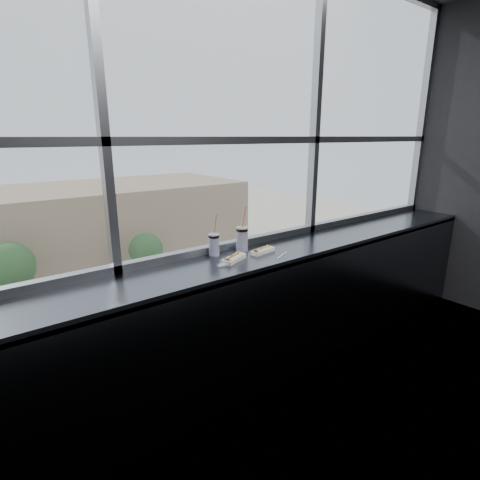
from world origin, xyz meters
TOP-DOWN VIEW (x-y plane):
  - floor at (0.00, 0.00)m, footprint 6.00×6.00m
  - wall_back_lower at (0.00, 1.50)m, footprint 6.00×0.00m
  - window_glass at (0.00, 1.52)m, footprint 6.00×0.00m
  - window_mullions at (0.00, 1.50)m, footprint 6.00×0.08m
  - counter at (0.00, 1.23)m, footprint 6.00×0.55m
  - counter_fascia at (0.00, 0.97)m, footprint 6.00×0.04m
  - hotdog_tray_left at (-0.18, 1.20)m, footprint 0.25×0.16m
  - hotdog_tray_right at (0.13, 1.22)m, footprint 0.24×0.11m
  - soda_cup_left at (-0.23, 1.41)m, footprint 0.09×0.09m
  - soda_cup_right at (0.03, 1.38)m, footprint 0.11×0.11m
  - loose_straw at (0.20, 1.07)m, footprint 0.18×0.09m
  - wrapper at (-0.33, 1.15)m, footprint 0.09×0.06m
  - street_asphalt at (0.00, 21.50)m, footprint 80.00×10.00m
  - far_sidewalk at (0.00, 29.50)m, footprint 80.00×6.00m
  - car_near_e at (12.12, 17.50)m, footprint 3.26×7.04m
  - car_far_b at (2.02, 25.50)m, footprint 3.13×6.32m
  - car_far_c at (13.15, 25.50)m, footprint 2.52×5.71m
  - pedestrian_b at (0.92, 30.14)m, footprint 0.71×0.94m
  - pedestrian_c at (6.14, 29.71)m, footprint 0.74×0.98m
  - tree_center at (0.39, 29.50)m, footprint 3.66×3.66m
  - tree_right at (10.92, 29.50)m, footprint 3.05×3.05m

SIDE VIEW (x-z plane):
  - far_sidewalk at x=0.00m, z-range -11.00..-10.96m
  - street_asphalt at x=0.00m, z-range -11.00..-10.94m
  - car_far_c at x=13.15m, z-range -10.94..-9.06m
  - car_far_b at x=2.02m, z-range -10.94..-8.91m
  - pedestrian_b at x=0.92m, z-range -10.96..-8.84m
  - pedestrian_c at x=6.14m, z-range -10.96..-8.75m
  - car_near_e at x=12.12m, z-range -10.94..-8.64m
  - tree_right at x=10.92m, z-range -10.15..-5.39m
  - tree_center at x=0.39m, z-range -9.98..-4.25m
  - floor at x=0.00m, z-range 0.00..0.00m
  - wall_back_lower at x=0.00m, z-range -2.45..3.55m
  - counter_fascia at x=0.00m, z-range 0.03..1.07m
  - counter at x=0.00m, z-range 1.04..1.10m
  - loose_straw at x=0.20m, z-range 1.10..1.11m
  - wrapper at x=-0.33m, z-range 1.10..1.12m
  - hotdog_tray_right at x=0.13m, z-range 1.09..1.15m
  - hotdog_tray_left at x=-0.18m, z-range 1.09..1.15m
  - soda_cup_left at x=-0.23m, z-range 1.03..1.37m
  - soda_cup_right at x=0.03m, z-range 1.02..1.41m
  - window_glass at x=0.00m, z-range -0.70..5.30m
  - window_mullions at x=0.00m, z-range 1.10..3.50m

